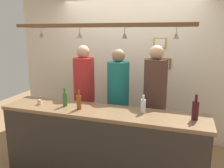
{
  "coord_description": "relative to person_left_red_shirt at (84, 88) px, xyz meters",
  "views": [
    {
      "loc": [
        1.01,
        -2.98,
        1.94
      ],
      "look_at": [
        0.0,
        0.1,
        1.2
      ],
      "focal_mm": 36.84,
      "sensor_mm": 36.0,
      "label": 1
    }
  ],
  "objects": [
    {
      "name": "hanging_wineglass_center",
      "position": [
        1.43,
        -0.65,
        0.86
      ],
      "size": [
        0.07,
        0.07,
        0.13
      ],
      "color": "silver",
      "rests_on": "overhead_glass_rack"
    },
    {
      "name": "back_wall",
      "position": [
        0.55,
        0.77,
        0.25
      ],
      "size": [
        4.4,
        0.06,
        2.6
      ],
      "primitive_type": "cube",
      "color": "beige",
      "rests_on": "ground_plane"
    },
    {
      "name": "person_left_red_shirt",
      "position": [
        0.0,
        0.0,
        0.0
      ],
      "size": [
        0.34,
        0.34,
        1.73
      ],
      "color": "#2D334C",
      "rests_on": "ground_plane"
    },
    {
      "name": "hanging_wineglass_center_left",
      "position": [
        0.84,
        -0.6,
        0.86
      ],
      "size": [
        0.07,
        0.07,
        0.13
      ],
      "color": "silver",
      "rests_on": "overhead_glass_rack"
    },
    {
      "name": "picture_frame_upper_small",
      "position": [
        1.1,
        0.73,
        0.7
      ],
      "size": [
        0.22,
        0.02,
        0.18
      ],
      "color": "#B29338",
      "rests_on": "back_wall"
    },
    {
      "name": "bottle_soda_clear",
      "position": [
        1.08,
        -0.6,
        -0.01
      ],
      "size": [
        0.06,
        0.06,
        0.23
      ],
      "color": "silver",
      "rests_on": "bar_counter"
    },
    {
      "name": "person_right_brown_shirt",
      "position": [
        1.15,
        0.0,
        0.01
      ],
      "size": [
        0.34,
        0.34,
        1.76
      ],
      "color": "#2D334C",
      "rests_on": "ground_plane"
    },
    {
      "name": "hanging_wineglass_left",
      "position": [
        0.27,
        -0.66,
        0.86
      ],
      "size": [
        0.07,
        0.07,
        0.13
      ],
      "color": "silver",
      "rests_on": "overhead_glass_rack"
    },
    {
      "name": "ground_plane",
      "position": [
        0.55,
        -0.33,
        -1.05
      ],
      "size": [
        8.0,
        8.0,
        0.0
      ],
      "primitive_type": "plane",
      "color": "olive"
    },
    {
      "name": "bar_counter",
      "position": [
        0.55,
        -0.83,
        -0.4
      ],
      "size": [
        2.7,
        0.55,
        0.95
      ],
      "color": "brown",
      "rests_on": "ground_plane"
    },
    {
      "name": "picture_frame_lower_pair",
      "position": [
        1.16,
        0.73,
        0.36
      ],
      "size": [
        0.3,
        0.02,
        0.18
      ],
      "color": "brown",
      "rests_on": "back_wall"
    },
    {
      "name": "bottle_beer_amber_tall",
      "position": [
        0.26,
        -0.72,
        0.0
      ],
      "size": [
        0.06,
        0.06,
        0.26
      ],
      "color": "brown",
      "rests_on": "bar_counter"
    },
    {
      "name": "hanging_wineglass_far_left",
      "position": [
        -0.35,
        -0.57,
        0.86
      ],
      "size": [
        0.07,
        0.07,
        0.13
      ],
      "color": "silver",
      "rests_on": "overhead_glass_rack"
    },
    {
      "name": "bottle_beer_green_import",
      "position": [
        0.02,
        -0.66,
        0.01
      ],
      "size": [
        0.06,
        0.06,
        0.26
      ],
      "color": "#336B2D",
      "rests_on": "bar_counter"
    },
    {
      "name": "person_middle_teal_shirt",
      "position": [
        0.58,
        0.0,
        -0.03
      ],
      "size": [
        0.34,
        0.34,
        1.69
      ],
      "color": "#2D334C",
      "rests_on": "ground_plane"
    },
    {
      "name": "overhead_glass_rack",
      "position": [
        0.55,
        -0.63,
        0.97
      ],
      "size": [
        2.2,
        0.36,
        0.04
      ],
      "primitive_type": "cube",
      "color": "brown"
    },
    {
      "name": "bottle_wine_dark_red",
      "position": [
        1.69,
        -0.64,
        0.02
      ],
      "size": [
        0.08,
        0.08,
        0.3
      ],
      "color": "#380F19",
      "rests_on": "bar_counter"
    },
    {
      "name": "cupcake",
      "position": [
        -0.35,
        -0.72,
        -0.06
      ],
      "size": [
        0.06,
        0.06,
        0.08
      ],
      "color": "beige",
      "rests_on": "bar_counter"
    }
  ]
}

